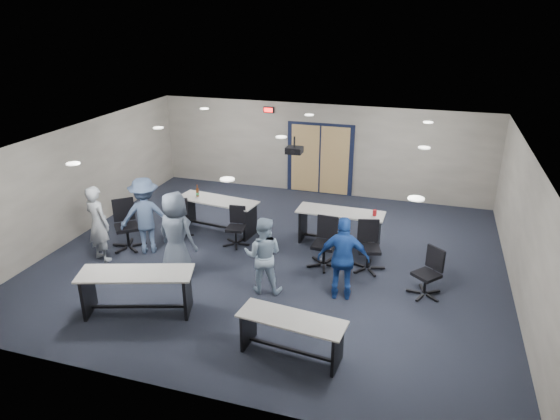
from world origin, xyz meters
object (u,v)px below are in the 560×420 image
(table_front_right, at_px, (292,330))
(table_front_left, at_px, (137,285))
(chair_back_c, at_px, (324,243))
(chair_loose_left, at_px, (126,225))
(chair_back_d, at_px, (369,247))
(person_lightblue, at_px, (263,255))
(table_back_right, at_px, (340,222))
(person_navy, at_px, (344,259))
(person_plaid, at_px, (176,234))
(person_gray, at_px, (98,224))
(chair_back_a, at_px, (179,219))
(table_back_left, at_px, (217,209))
(chair_loose_right, at_px, (427,273))
(chair_back_b, at_px, (236,227))
(person_back, at_px, (146,216))

(table_front_right, bearing_deg, table_front_left, 179.24)
(chair_back_c, height_order, chair_loose_left, chair_loose_left)
(chair_back_d, bearing_deg, person_lightblue, -157.60)
(chair_back_c, height_order, chair_back_d, chair_back_c)
(table_front_left, distance_m, table_back_right, 4.99)
(chair_loose_left, relative_size, person_navy, 0.69)
(table_front_left, relative_size, chair_back_c, 1.97)
(chair_back_c, distance_m, person_plaid, 3.15)
(table_front_left, distance_m, table_front_right, 3.06)
(table_back_right, distance_m, person_gray, 5.50)
(chair_back_a, bearing_deg, chair_loose_left, -150.62)
(person_plaid, distance_m, person_navy, 3.50)
(person_lightblue, bearing_deg, table_front_left, 28.25)
(table_front_right, height_order, person_navy, person_navy)
(person_navy, bearing_deg, table_back_left, -39.64)
(chair_loose_left, distance_m, chair_loose_right, 6.75)
(person_plaid, bearing_deg, table_front_right, 160.40)
(chair_back_a, relative_size, chair_back_b, 1.00)
(table_back_left, bearing_deg, table_front_left, -81.12)
(chair_back_a, bearing_deg, person_plaid, -81.61)
(table_back_left, distance_m, person_navy, 4.22)
(chair_loose_left, height_order, person_navy, person_navy)
(person_plaid, height_order, person_lightblue, person_plaid)
(chair_back_a, relative_size, chair_loose_left, 0.80)
(table_back_right, bearing_deg, chair_loose_left, -158.92)
(chair_loose_left, xyz_separation_m, person_navy, (5.20, -0.65, 0.26))
(chair_back_b, bearing_deg, chair_loose_right, -18.10)
(chair_back_d, bearing_deg, chair_loose_right, -46.01)
(table_front_left, distance_m, person_navy, 3.87)
(chair_back_a, relative_size, person_plaid, 0.51)
(table_back_right, xyz_separation_m, person_gray, (-4.95, -2.37, 0.30))
(person_gray, bearing_deg, chair_back_c, -148.22)
(chair_back_c, relative_size, person_back, 0.61)
(chair_back_b, bearing_deg, table_front_left, -107.05)
(person_plaid, bearing_deg, person_navy, -166.21)
(table_back_right, height_order, person_lightblue, person_lightblue)
(chair_loose_left, bearing_deg, chair_back_d, -34.12)
(chair_back_d, bearing_deg, person_back, 171.30)
(chair_loose_right, height_order, person_plaid, person_plaid)
(chair_loose_left, distance_m, person_back, 0.63)
(chair_loose_right, height_order, person_gray, person_gray)
(chair_back_a, bearing_deg, chair_back_c, -25.25)
(person_gray, relative_size, person_back, 0.97)
(table_back_right, bearing_deg, person_gray, -153.36)
(person_lightblue, distance_m, person_back, 3.23)
(chair_loose_left, bearing_deg, table_front_left, -93.60)
(person_gray, bearing_deg, person_navy, -161.50)
(chair_back_d, bearing_deg, chair_loose_left, 170.57)
(chair_loose_left, height_order, person_back, person_back)
(person_plaid, bearing_deg, chair_loose_left, -10.84)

